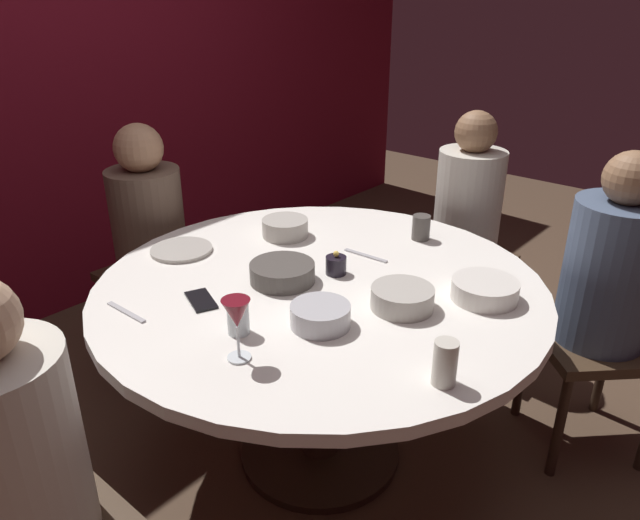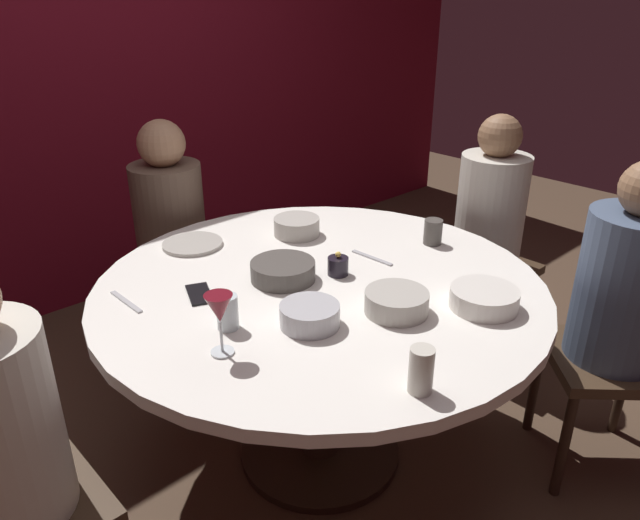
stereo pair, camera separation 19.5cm
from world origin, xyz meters
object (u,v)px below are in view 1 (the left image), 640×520
seated_diner_left (11,458)px  cell_phone (201,300)px  cup_by_left_diner (445,363)px  seated_diner_front_right (609,277)px  bowl_small_white (485,290)px  seated_diner_right (468,209)px  candle_holder (337,265)px  seated_diner_back (148,222)px  cup_near_candle (238,317)px  bowl_salad_center (285,228)px  wine_glass (237,316)px  cup_by_right_diner (421,227)px  bowl_sauce_side (282,273)px  bowl_rice_portion (402,298)px  dinner_plate (181,250)px  dining_table (320,316)px  bowl_serving_large (320,316)px

seated_diner_left → cell_phone: size_ratio=8.11×
seated_diner_left → cup_by_left_diner: bearing=-36.5°
seated_diner_front_right → bowl_small_white: 0.53m
seated_diner_right → candle_holder: (-0.95, -0.00, 0.06)m
seated_diner_back → cup_near_candle: (-0.39, -1.02, 0.08)m
bowl_salad_center → bowl_small_white: (0.03, -0.83, -0.00)m
candle_holder → bowl_small_white: (0.16, -0.47, -0.00)m
seated_diner_right → cup_by_left_diner: (-1.25, -0.59, 0.08)m
seated_diner_left → cup_near_candle: bearing=-3.0°
seated_diner_front_right → bowl_small_white: seated_diner_front_right is taller
wine_glass → cup_by_right_diner: wine_glass is taller
seated_diner_left → bowl_sauce_side: seated_diner_left is taller
seated_diner_right → bowl_rice_portion: 1.05m
seated_diner_front_right → cell_phone: (-1.06, 0.91, 0.03)m
dinner_plate → candle_holder: bearing=-67.6°
dinner_plate → seated_diner_left: bearing=-148.0°
wine_glass → dinner_plate: bearing=63.9°
bowl_rice_portion → candle_holder: bearing=79.8°
wine_glass → cup_by_right_diner: 1.02m
bowl_salad_center → bowl_small_white: bowl_salad_center is taller
bowl_small_white → cup_by_left_diner: cup_by_left_diner is taller
wine_glass → seated_diner_left: bearing=166.6°
seated_diner_left → bowl_rice_portion: size_ratio=5.89×
wine_glass → cell_phone: wine_glass is taller
bowl_sauce_side → seated_diner_right: bearing=-5.1°
dinner_plate → bowl_small_white: bearing=-69.0°
seated_diner_front_right → bowl_salad_center: seated_diner_front_right is taller
seated_diner_left → candle_holder: bearing=-0.1°
wine_glass → dining_table: bearing=15.2°
seated_diner_left → wine_glass: size_ratio=6.45×
seated_diner_left → cup_by_right_diner: bearing=-2.0°
cup_near_candle → cup_by_left_diner: bearing=-73.3°
cell_phone → cup_by_right_diner: 0.92m
seated_diner_left → dining_table: bearing=0.0°
dining_table → cup_by_left_diner: 0.66m
bowl_sauce_side → bowl_rice_portion: bowl_rice_portion is taller
bowl_salad_center → cup_by_right_diner: bearing=-52.7°
bowl_rice_portion → cup_by_left_diner: cup_by_left_diner is taller
cup_by_right_diner → cup_near_candle: bearing=178.7°
dining_table → cup_by_left_diner: (-0.22, -0.59, 0.19)m
seated_diner_right → bowl_small_white: (-0.78, -0.47, 0.06)m
bowl_small_white → dining_table: bearing=117.8°
bowl_small_white → seated_diner_front_right: bearing=-27.6°
bowl_serving_large → cup_by_right_diner: 0.76m
bowl_small_white → dinner_plate: bearing=111.0°
candle_holder → wine_glass: bearing=-167.2°
bowl_serving_large → bowl_small_white: bowl_serving_large is taller
dining_table → dinner_plate: dinner_plate is taller
candle_holder → cup_by_left_diner: 0.67m
seated_diner_back → bowl_rice_portion: bearing=1.3°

